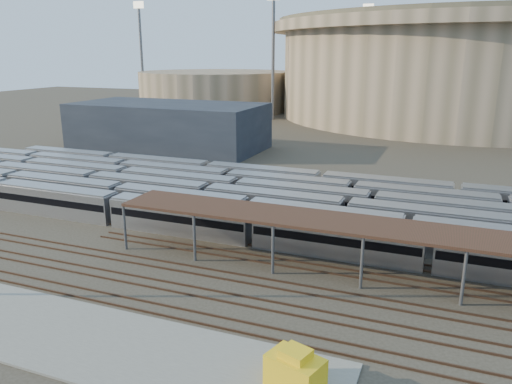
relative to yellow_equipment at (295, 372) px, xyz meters
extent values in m
plane|color=#383026|center=(-16.39, 14.65, -1.30)|extent=(420.00, 420.00, 0.00)
cube|color=gray|center=(-21.39, -0.35, -1.20)|extent=(50.00, 9.00, 0.20)
cube|color=silver|center=(-11.97, 22.65, 0.50)|extent=(112.00, 2.90, 3.60)
cube|color=silver|center=(-14.47, 26.85, 0.50)|extent=(112.00, 2.90, 3.60)
cube|color=silver|center=(-22.10, 31.05, 0.50)|extent=(112.00, 2.90, 3.60)
cube|color=silver|center=(-19.59, 35.25, 0.50)|extent=(112.00, 2.90, 3.60)
cube|color=silver|center=(-22.96, 39.45, 0.50)|extent=(112.00, 2.90, 3.60)
cube|color=silver|center=(-9.62, 43.65, 0.50)|extent=(112.00, 2.90, 3.60)
cylinder|color=#5B5B60|center=(-24.39, 15.95, 1.20)|extent=(0.30, 0.30, 5.00)
cylinder|color=#5B5B60|center=(-24.39, 21.35, 1.20)|extent=(0.30, 0.30, 5.00)
cylinder|color=#5B5B60|center=(-15.82, 15.95, 1.20)|extent=(0.30, 0.30, 5.00)
cylinder|color=#5B5B60|center=(-15.82, 21.35, 1.20)|extent=(0.30, 0.30, 5.00)
cylinder|color=#5B5B60|center=(-7.25, 15.95, 1.20)|extent=(0.30, 0.30, 5.00)
cylinder|color=#5B5B60|center=(-7.25, 21.35, 1.20)|extent=(0.30, 0.30, 5.00)
cylinder|color=#5B5B60|center=(1.32, 15.95, 1.20)|extent=(0.30, 0.30, 5.00)
cylinder|color=#5B5B60|center=(1.32, 21.35, 1.20)|extent=(0.30, 0.30, 5.00)
cylinder|color=#5B5B60|center=(9.90, 15.95, 1.20)|extent=(0.30, 0.30, 5.00)
cylinder|color=#5B5B60|center=(9.90, 21.35, 1.20)|extent=(0.30, 0.30, 5.00)
cube|color=#322214|center=(5.61, 18.65, 3.85)|extent=(60.00, 6.00, 0.30)
cube|color=#4C3323|center=(-16.39, 12.90, -1.21)|extent=(170.00, 0.12, 0.18)
cube|color=#4C3323|center=(-16.39, 14.40, -1.21)|extent=(170.00, 0.12, 0.18)
cube|color=#4C3323|center=(-16.39, 8.90, -1.21)|extent=(170.00, 0.12, 0.18)
cube|color=#4C3323|center=(-16.39, 10.40, -1.21)|extent=(170.00, 0.12, 0.18)
cube|color=#4C3323|center=(-16.39, 4.90, -1.21)|extent=(170.00, 0.12, 0.18)
cube|color=#4C3323|center=(-16.39, 6.40, -1.21)|extent=(170.00, 0.12, 0.18)
cylinder|color=tan|center=(8.61, 154.65, 12.70)|extent=(116.00, 116.00, 28.00)
cylinder|color=tan|center=(8.61, 154.65, 28.20)|extent=(124.00, 124.00, 3.00)
cylinder|color=brown|center=(8.61, 154.65, 30.45)|extent=(120.00, 120.00, 1.50)
cylinder|color=tan|center=(-76.39, 144.65, 5.70)|extent=(56.00, 56.00, 14.00)
cube|color=#1E232D|center=(-51.39, 69.65, 3.70)|extent=(42.00, 20.00, 10.00)
cylinder|color=#5B5B60|center=(-46.39, 124.65, 16.70)|extent=(1.00, 1.00, 36.00)
cylinder|color=#5B5B60|center=(-101.39, 134.65, 16.70)|extent=(1.00, 1.00, 36.00)
cube|color=#FFF2CC|center=(-101.39, 134.65, 35.90)|extent=(4.00, 0.60, 2.40)
cylinder|color=#5B5B60|center=(-26.39, 174.65, 16.70)|extent=(1.00, 1.00, 36.00)
cube|color=#FFF2CC|center=(-26.39, 174.65, 35.90)|extent=(4.00, 0.60, 2.40)
cube|color=yellow|center=(0.00, 0.00, 0.00)|extent=(4.03, 3.19, 2.20)
camera|label=1|loc=(7.78, -26.36, 19.63)|focal=35.00mm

